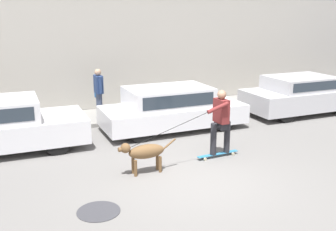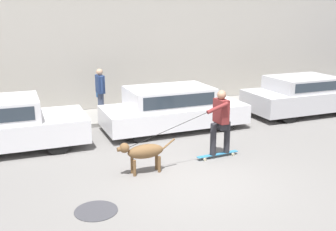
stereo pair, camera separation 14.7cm
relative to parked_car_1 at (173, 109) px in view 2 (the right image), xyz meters
name	(u,v)px [view 2 (the right image)]	position (x,y,z in m)	size (l,w,h in m)	color
ground_plane	(196,180)	(-1.01, -3.60, -0.63)	(36.00, 36.00, 0.00)	slate
back_wall	(111,55)	(-1.01, 3.15, 1.31)	(32.00, 0.30, 3.90)	#ADA89E
sidewalk_curb	(121,115)	(-1.01, 2.04, -0.58)	(30.00, 1.89, 0.12)	gray
parked_car_1	(173,109)	(0.00, 0.00, 0.00)	(4.27, 1.78, 1.30)	black
parked_car_2	(304,95)	(4.96, 0.00, 0.01)	(4.19, 1.85, 1.30)	black
dog	(143,152)	(-1.90, -2.80, -0.14)	(1.33, 0.32, 0.75)	brown
skateboarder	(220,120)	(0.13, -2.58, 0.31)	(2.97, 0.61, 1.66)	beige
pedestrian_with_bag	(100,90)	(-1.72, 1.91, 0.35)	(0.22, 0.69, 1.56)	#3D4760
manhole_cover	(96,211)	(-3.25, -4.09, -0.63)	(0.78, 0.78, 0.01)	#38383D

